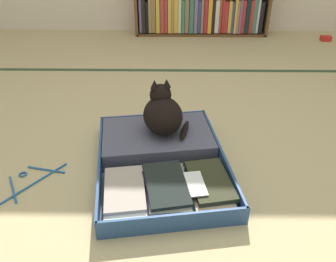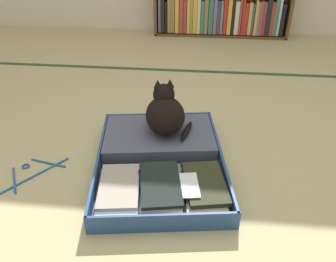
# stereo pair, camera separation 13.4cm
# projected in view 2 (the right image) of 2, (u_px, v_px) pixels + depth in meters

# --- Properties ---
(ground_plane) EXTENTS (10.00, 10.00, 0.00)m
(ground_plane) POSITION_uv_depth(u_px,v_px,m) (174.00, 160.00, 1.85)
(ground_plane) COLOR tan
(tatami_border) EXTENTS (4.80, 0.05, 0.00)m
(tatami_border) POSITION_uv_depth(u_px,v_px,m) (187.00, 71.00, 2.89)
(tatami_border) COLOR #304A2D
(tatami_border) RESTS_ON ground_plane
(open_suitcase) EXTENTS (0.74, 0.92, 0.10)m
(open_suitcase) POSITION_uv_depth(u_px,v_px,m) (160.00, 157.00, 1.79)
(open_suitcase) COLOR navy
(open_suitcase) RESTS_ON ground_plane
(black_cat) EXTENTS (0.29, 0.31, 0.28)m
(black_cat) POSITION_uv_depth(u_px,v_px,m) (165.00, 113.00, 1.87)
(black_cat) COLOR black
(black_cat) RESTS_ON open_suitcase
(clothes_hanger) EXTENTS (0.27, 0.31, 0.01)m
(clothes_hanger) POSITION_uv_depth(u_px,v_px,m) (33.00, 172.00, 1.75)
(clothes_hanger) COLOR #26609D
(clothes_hanger) RESTS_ON ground_plane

